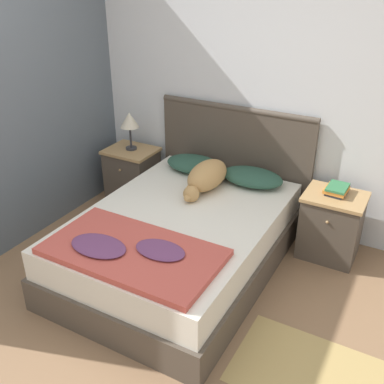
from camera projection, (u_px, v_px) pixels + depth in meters
The scene contains 13 objects.
ground_plane at pixel (95, 352), 2.88m from camera, with size 16.00×16.00×0.00m, color #896647.
wall_back at pixel (238, 83), 3.95m from camera, with size 9.00×0.06×2.55m.
wall_side_left at pixel (28, 90), 3.72m from camera, with size 0.06×3.10×2.55m.
bed at pixel (180, 241), 3.57m from camera, with size 1.41×1.97×0.50m.
headboard at pixel (234, 160), 4.20m from camera, with size 1.49×0.06×1.09m.
nightstand_left at pixel (132, 175), 4.57m from camera, with size 0.48×0.41×0.57m.
nightstand_right at pixel (331, 225), 3.71m from camera, with size 0.48×0.41×0.57m.
pillow_left at pixel (195, 164), 4.14m from camera, with size 0.55×0.35×0.13m.
pillow_right at pixel (252, 177), 3.89m from camera, with size 0.55×0.35×0.13m.
quilt at pixel (131, 251), 2.97m from camera, with size 1.18×0.64×0.08m.
dog at pixel (207, 177), 3.80m from camera, with size 0.27×0.70×0.23m.
book_stack at pixel (337, 190), 3.59m from camera, with size 0.18×0.22×0.07m.
table_lamp at pixel (130, 121), 4.32m from camera, with size 0.18×0.18×0.38m.
Camera 1 is at (1.56, -1.52, 2.24)m, focal length 42.00 mm.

